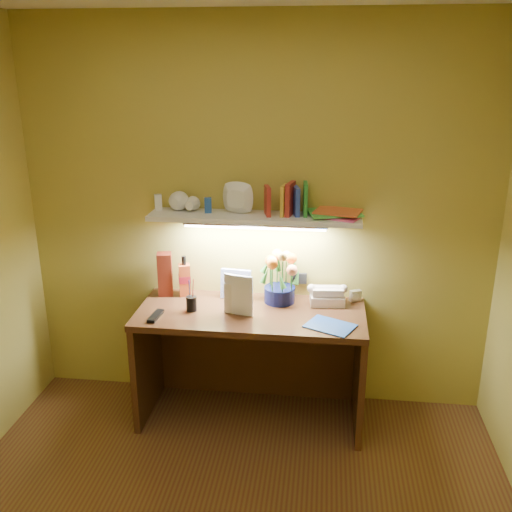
% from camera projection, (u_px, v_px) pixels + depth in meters
% --- Properties ---
extents(desk, '(1.40, 0.60, 0.75)m').
position_uv_depth(desk, '(251.00, 365.00, 3.62)').
color(desk, '#3D2410').
rests_on(desk, ground).
extents(flower_bouquet, '(0.22, 0.22, 0.35)m').
position_uv_depth(flower_bouquet, '(280.00, 276.00, 3.59)').
color(flower_bouquet, '#080F3C').
rests_on(flower_bouquet, desk).
extents(telephone, '(0.23, 0.18, 0.13)m').
position_uv_depth(telephone, '(327.00, 294.00, 3.59)').
color(telephone, white).
rests_on(telephone, desk).
extents(desk_clock, '(0.08, 0.06, 0.07)m').
position_uv_depth(desk_clock, '(355.00, 296.00, 3.64)').
color(desk_clock, silver).
rests_on(desk_clock, desk).
extents(whisky_bottle, '(0.09, 0.09, 0.27)m').
position_uv_depth(whisky_bottle, '(184.00, 276.00, 3.70)').
color(whisky_bottle, '#B6441B').
rests_on(whisky_bottle, desk).
extents(whisky_box, '(0.11, 0.11, 0.29)m').
position_uv_depth(whisky_box, '(165.00, 274.00, 3.71)').
color(whisky_box, '#5E1A0D').
rests_on(whisky_box, desk).
extents(pen_cup, '(0.08, 0.08, 0.16)m').
position_uv_depth(pen_cup, '(191.00, 299.00, 3.49)').
color(pen_cup, black).
rests_on(pen_cup, desk).
extents(art_card, '(0.20, 0.06, 0.19)m').
position_uv_depth(art_card, '(236.00, 284.00, 3.67)').
color(art_card, white).
rests_on(art_card, desk).
extents(tv_remote, '(0.06, 0.17, 0.02)m').
position_uv_depth(tv_remote, '(156.00, 316.00, 3.41)').
color(tv_remote, black).
rests_on(tv_remote, desk).
extents(blue_folder, '(0.32, 0.29, 0.01)m').
position_uv_depth(blue_folder, '(330.00, 326.00, 3.30)').
color(blue_folder, '#2454AE').
rests_on(blue_folder, desk).
extents(desk_book_a, '(0.14, 0.03, 0.19)m').
position_uv_depth(desk_book_a, '(224.00, 298.00, 3.45)').
color(desk_book_a, silver).
rests_on(desk_book_a, desk).
extents(desk_book_b, '(0.18, 0.07, 0.25)m').
position_uv_depth(desk_book_b, '(224.00, 293.00, 3.45)').
color(desk_book_b, white).
rests_on(desk_book_b, desk).
extents(wall_shelf, '(1.31, 0.32, 0.23)m').
position_uv_depth(wall_shelf, '(257.00, 212.00, 3.48)').
color(wall_shelf, white).
rests_on(wall_shelf, ground).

